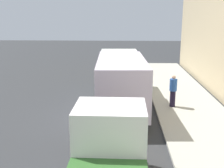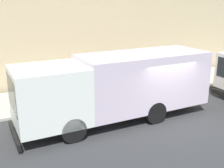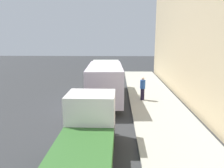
# 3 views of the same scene
# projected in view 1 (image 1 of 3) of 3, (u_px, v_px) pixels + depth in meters

# --- Properties ---
(ground) EXTENTS (80.00, 80.00, 0.00)m
(ground) POSITION_uv_depth(u_px,v_px,m) (97.00, 117.00, 13.78)
(ground) COLOR #2F3132
(sidewalk) EXTENTS (3.72, 30.00, 0.12)m
(sidewalk) POSITION_uv_depth(u_px,v_px,m) (196.00, 117.00, 13.57)
(sidewalk) COLOR #AAA99C
(sidewalk) RESTS_ON ground
(large_utility_truck) EXTENTS (2.68, 8.51, 2.82)m
(large_utility_truck) POSITION_uv_depth(u_px,v_px,m) (120.00, 77.00, 15.27)
(large_utility_truck) COLOR white
(large_utility_truck) RESTS_ON ground
(small_flatbed_truck) EXTENTS (2.19, 5.59, 2.36)m
(small_flatbed_truck) POSITION_uv_depth(u_px,v_px,m) (108.00, 163.00, 7.42)
(small_flatbed_truck) COLOR white
(small_flatbed_truck) RESTS_ON ground
(pedestrian_walking) EXTENTS (0.40, 0.40, 1.73)m
(pedestrian_walking) POSITION_uv_depth(u_px,v_px,m) (173.00, 90.00, 14.79)
(pedestrian_walking) COLOR black
(pedestrian_walking) RESTS_ON sidewalk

